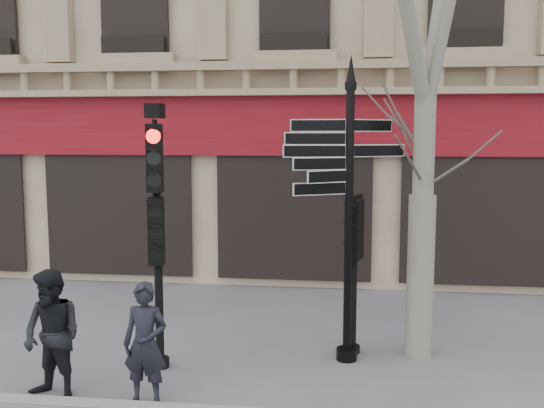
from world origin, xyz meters
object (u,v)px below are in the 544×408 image
at_px(traffic_signal_secondary, 354,246).
at_px(pedestrian_b, 52,336).
at_px(traffic_signal_main, 157,204).
at_px(fingerpost, 350,158).
at_px(pedestrian_a, 145,344).

distance_m(traffic_signal_secondary, pedestrian_b, 4.51).
height_order(traffic_signal_main, traffic_signal_secondary, traffic_signal_main).
bearing_deg(fingerpost, traffic_signal_secondary, 57.41).
relative_size(traffic_signal_secondary, pedestrian_a, 1.54).
relative_size(fingerpost, pedestrian_b, 2.68).
bearing_deg(fingerpost, pedestrian_a, -161.37).
distance_m(fingerpost, traffic_signal_main, 2.88).
height_order(traffic_signal_main, pedestrian_b, traffic_signal_main).
height_order(pedestrian_a, pedestrian_b, pedestrian_b).
bearing_deg(pedestrian_b, traffic_signal_main, 68.04).
relative_size(pedestrian_a, pedestrian_b, 0.92).
xyz_separation_m(traffic_signal_main, pedestrian_b, (-1.04, -1.22, -1.58)).
xyz_separation_m(fingerpost, traffic_signal_main, (-2.74, -0.63, -0.64)).
height_order(fingerpost, pedestrian_b, fingerpost).
bearing_deg(pedestrian_a, traffic_signal_secondary, 41.48).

